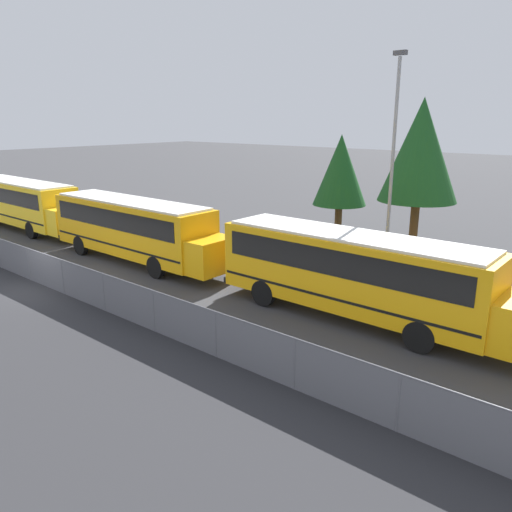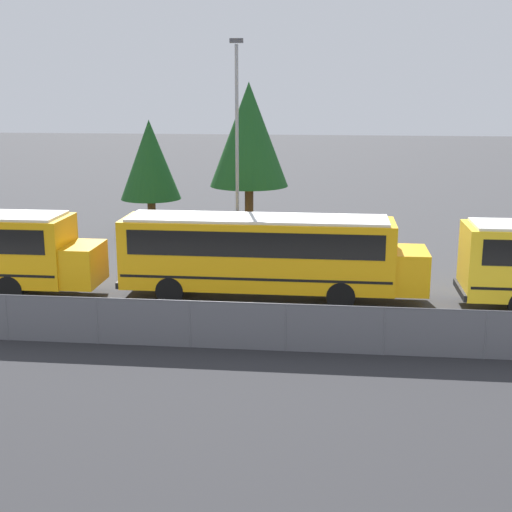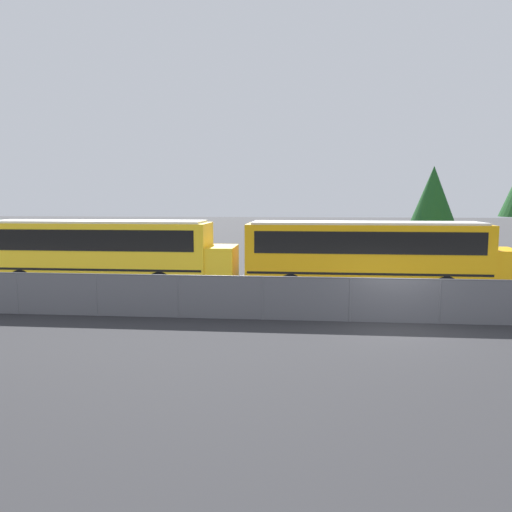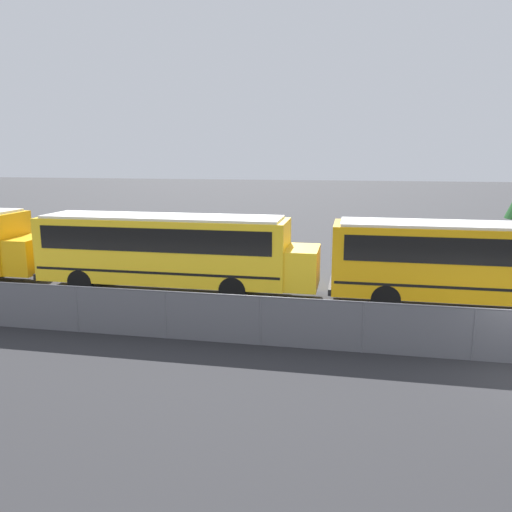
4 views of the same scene
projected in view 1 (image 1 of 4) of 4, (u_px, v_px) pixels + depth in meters
The scene contains 8 objects.
ground_plane at pixel (47, 287), 22.32m from camera, with size 200.00×200.00×0.00m, color #38383A.
fence at pixel (45, 270), 22.10m from camera, with size 99.88×0.07×1.56m.
school_bus_2 at pixel (23, 201), 33.25m from camera, with size 11.74×2.46×3.24m.
school_bus_3 at pixel (134, 226), 25.63m from camera, with size 11.74×2.46×3.24m.
school_bus_4 at pixel (356, 270), 18.21m from camera, with size 11.74×2.46×3.24m.
light_pole at pixel (393, 158), 23.24m from camera, with size 0.60×0.24×10.16m.
tree_0 at pixel (340, 171), 30.02m from camera, with size 3.24×3.24×6.35m.
tree_1 at pixel (420, 151), 24.93m from camera, with size 3.94×3.94×8.29m.
Camera 1 is at (20.75, -10.18, 7.31)m, focal length 35.00 mm.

